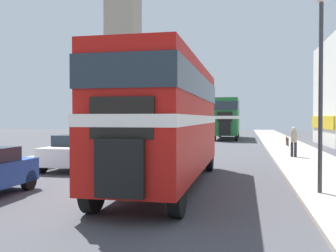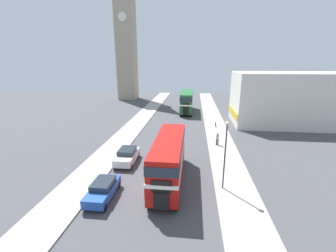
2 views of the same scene
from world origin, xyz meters
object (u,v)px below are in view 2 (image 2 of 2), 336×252
bus_distant (187,100)px  bicycle_on_pavement (216,125)px  double_decker_bus (169,156)px  car_parked_mid (127,156)px  car_parked_near (103,189)px  church_tower (125,24)px  street_lamp (226,146)px  pedestrian_walking (217,138)px

bus_distant → bicycle_on_pavement: 12.55m
double_decker_bus → car_parked_mid: bearing=145.4°
bus_distant → car_parked_near: (-5.50, -32.47, -1.83)m
car_parked_near → church_tower: bearing=103.7°
bus_distant → street_lamp: bearing=-82.2°
bus_distant → pedestrian_walking: size_ratio=6.19×
car_parked_near → bicycle_on_pavement: (10.66, 21.22, -0.26)m
bicycle_on_pavement → car_parked_near: bearing=-116.7°
car_parked_mid → car_parked_near: bearing=-90.2°
car_parked_mid → pedestrian_walking: (10.10, 6.17, 0.28)m
bus_distant → car_parked_near: bearing=-99.6°
bus_distant → bicycle_on_pavement: bus_distant is taller
street_lamp → bicycle_on_pavement: bearing=86.8°
bicycle_on_pavement → bus_distant: bearing=114.6°
car_parked_mid → bicycle_on_pavement: size_ratio=2.31×
car_parked_near → street_lamp: (9.60, 2.36, 3.21)m
bus_distant → pedestrian_walking: bus_distant is taller
bus_distant → car_parked_mid: 26.53m
bicycle_on_pavement → double_decker_bus: bearing=-107.7°
bicycle_on_pavement → church_tower: (-22.50, 27.20, 19.62)m
bicycle_on_pavement → street_lamp: size_ratio=0.30×
bus_distant → street_lamp: size_ratio=1.77×
car_parked_near → church_tower: 53.47m
car_parked_mid → bicycle_on_pavement: (10.64, 14.64, -0.31)m
pedestrian_walking → street_lamp: 10.79m
street_lamp → church_tower: church_tower is taller
car_parked_mid → pedestrian_walking: bearing=31.4°
double_decker_bus → church_tower: (-16.74, 45.22, 17.66)m
church_tower → car_parked_mid: bearing=-74.2°
car_parked_mid → bicycle_on_pavement: car_parked_mid is taller
double_decker_bus → street_lamp: 5.00m
double_decker_bus → bicycle_on_pavement: (5.75, 18.02, -1.96)m
car_parked_mid → double_decker_bus: bearing=-34.6°
bus_distant → car_parked_near: bus_distant is taller
car_parked_near → pedestrian_walking: pedestrian_walking is taller
bicycle_on_pavement → street_lamp: street_lamp is taller
bicycle_on_pavement → church_tower: size_ratio=0.04×
car_parked_mid → street_lamp: size_ratio=0.69×
car_parked_mid → church_tower: size_ratio=0.10×
car_parked_near → pedestrian_walking: 16.28m
car_parked_near → pedestrian_walking: bearing=51.5°
double_decker_bus → car_parked_mid: size_ratio=2.44×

